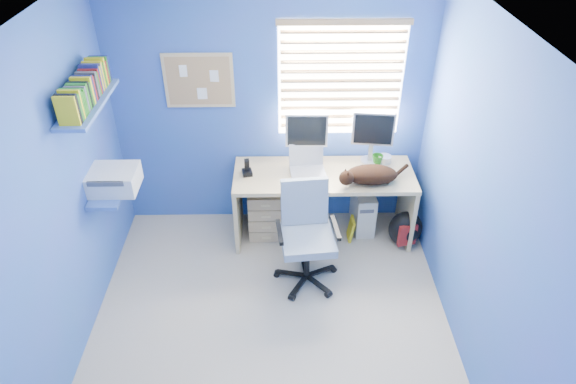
{
  "coord_description": "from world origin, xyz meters",
  "views": [
    {
      "loc": [
        0.09,
        -2.86,
        3.4
      ],
      "look_at": [
        0.15,
        0.65,
        0.95
      ],
      "focal_mm": 32.0,
      "sensor_mm": 36.0,
      "label": 1
    }
  ],
  "objects_px": {
    "cat": "(372,175)",
    "tower_pc": "(363,209)",
    "office_chair": "(306,247)",
    "laptop": "(308,162)",
    "desk": "(323,205)"
  },
  "relations": [
    {
      "from": "tower_pc",
      "to": "office_chair",
      "type": "distance_m",
      "value": 0.98
    },
    {
      "from": "desk",
      "to": "cat",
      "type": "distance_m",
      "value": 0.64
    },
    {
      "from": "laptop",
      "to": "office_chair",
      "type": "bearing_deg",
      "value": -97.62
    },
    {
      "from": "desk",
      "to": "tower_pc",
      "type": "relative_size",
      "value": 3.84
    },
    {
      "from": "desk",
      "to": "cat",
      "type": "xyz_separation_m",
      "value": [
        0.42,
        -0.16,
        0.46
      ]
    },
    {
      "from": "cat",
      "to": "office_chair",
      "type": "relative_size",
      "value": 0.5
    },
    {
      "from": "cat",
      "to": "office_chair",
      "type": "xyz_separation_m",
      "value": [
        -0.61,
        -0.46,
        -0.47
      ]
    },
    {
      "from": "laptop",
      "to": "tower_pc",
      "type": "bearing_deg",
      "value": 3.66
    },
    {
      "from": "cat",
      "to": "office_chair",
      "type": "height_order",
      "value": "office_chair"
    },
    {
      "from": "desk",
      "to": "tower_pc",
      "type": "xyz_separation_m",
      "value": [
        0.43,
        0.12,
        -0.14
      ]
    },
    {
      "from": "desk",
      "to": "tower_pc",
      "type": "bearing_deg",
      "value": 15.72
    },
    {
      "from": "laptop",
      "to": "tower_pc",
      "type": "distance_m",
      "value": 0.86
    },
    {
      "from": "cat",
      "to": "tower_pc",
      "type": "relative_size",
      "value": 1.07
    },
    {
      "from": "office_chair",
      "to": "tower_pc",
      "type": "bearing_deg",
      "value": 50.25
    },
    {
      "from": "laptop",
      "to": "cat",
      "type": "relative_size",
      "value": 0.69
    }
  ]
}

